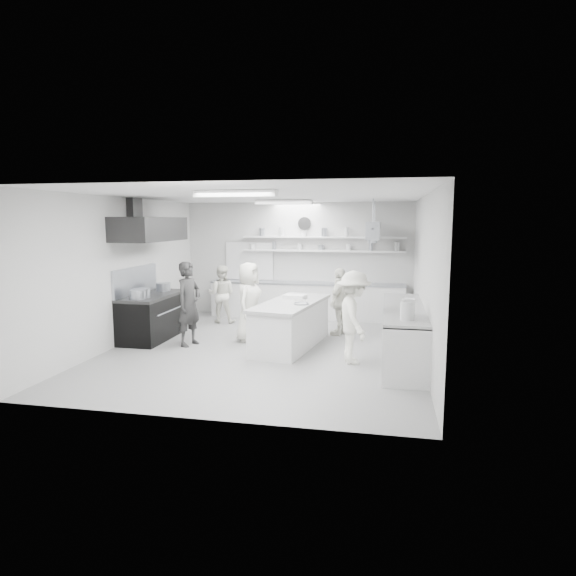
% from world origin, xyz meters
% --- Properties ---
extents(floor, '(6.00, 7.00, 0.02)m').
position_xyz_m(floor, '(0.00, 0.00, -0.01)').
color(floor, '#959595').
rests_on(floor, ground).
extents(ceiling, '(6.00, 7.00, 0.02)m').
position_xyz_m(ceiling, '(0.00, 0.00, 3.01)').
color(ceiling, silver).
rests_on(ceiling, wall_back).
extents(wall_back, '(6.00, 0.04, 3.00)m').
position_xyz_m(wall_back, '(0.00, 3.50, 1.50)').
color(wall_back, beige).
rests_on(wall_back, floor).
extents(wall_front, '(6.00, 0.04, 3.00)m').
position_xyz_m(wall_front, '(0.00, -3.50, 1.50)').
color(wall_front, beige).
rests_on(wall_front, floor).
extents(wall_left, '(0.04, 7.00, 3.00)m').
position_xyz_m(wall_left, '(-3.00, 0.00, 1.50)').
color(wall_left, beige).
rests_on(wall_left, floor).
extents(wall_right, '(0.04, 7.00, 3.00)m').
position_xyz_m(wall_right, '(3.00, 0.00, 1.50)').
color(wall_right, beige).
rests_on(wall_right, floor).
extents(stove, '(0.80, 1.80, 0.90)m').
position_xyz_m(stove, '(-2.60, 0.40, 0.45)').
color(stove, black).
rests_on(stove, floor).
extents(exhaust_hood, '(0.85, 2.00, 0.50)m').
position_xyz_m(exhaust_hood, '(-2.60, 0.40, 2.35)').
color(exhaust_hood, '#282829').
rests_on(exhaust_hood, wall_left).
extents(back_counter, '(5.00, 0.60, 0.92)m').
position_xyz_m(back_counter, '(0.30, 3.20, 0.46)').
color(back_counter, silver).
rests_on(back_counter, floor).
extents(shelf_lower, '(4.20, 0.26, 0.04)m').
position_xyz_m(shelf_lower, '(0.70, 3.37, 1.75)').
color(shelf_lower, silver).
rests_on(shelf_lower, wall_back).
extents(shelf_upper, '(4.20, 0.26, 0.04)m').
position_xyz_m(shelf_upper, '(0.70, 3.37, 2.10)').
color(shelf_upper, silver).
rests_on(shelf_upper, wall_back).
extents(pass_through_window, '(1.30, 0.04, 1.00)m').
position_xyz_m(pass_through_window, '(-1.30, 3.48, 1.45)').
color(pass_through_window, black).
rests_on(pass_through_window, wall_back).
extents(wall_clock, '(0.32, 0.05, 0.32)m').
position_xyz_m(wall_clock, '(0.20, 3.46, 2.45)').
color(wall_clock, white).
rests_on(wall_clock, wall_back).
extents(right_counter, '(0.74, 3.30, 0.94)m').
position_xyz_m(right_counter, '(2.65, -0.20, 0.47)').
color(right_counter, silver).
rests_on(right_counter, floor).
extents(pot_rack, '(0.30, 1.60, 0.40)m').
position_xyz_m(pot_rack, '(2.00, 2.40, 2.30)').
color(pot_rack, '#9EA3AC').
rests_on(pot_rack, ceiling).
extents(light_fixture_front, '(1.30, 0.25, 0.10)m').
position_xyz_m(light_fixture_front, '(0.00, -1.80, 2.94)').
color(light_fixture_front, silver).
rests_on(light_fixture_front, ceiling).
extents(light_fixture_rear, '(1.30, 0.25, 0.10)m').
position_xyz_m(light_fixture_rear, '(0.00, 1.80, 2.94)').
color(light_fixture_rear, silver).
rests_on(light_fixture_rear, ceiling).
extents(prep_island, '(1.24, 2.47, 0.87)m').
position_xyz_m(prep_island, '(0.46, 0.30, 0.43)').
color(prep_island, silver).
rests_on(prep_island, floor).
extents(stove_pot, '(0.37, 0.37, 0.24)m').
position_xyz_m(stove_pot, '(-2.60, -0.06, 1.03)').
color(stove_pot, '#9EA3AC').
rests_on(stove_pot, stove).
extents(cook_stove, '(0.58, 0.72, 1.71)m').
position_xyz_m(cook_stove, '(-1.59, -0.01, 0.86)').
color(cook_stove, '#262626').
rests_on(cook_stove, floor).
extents(cook_back, '(0.75, 0.62, 1.43)m').
position_xyz_m(cook_back, '(-1.68, 2.25, 0.72)').
color(cook_back, white).
rests_on(cook_back, floor).
extents(cook_island_left, '(0.61, 0.87, 1.67)m').
position_xyz_m(cook_island_left, '(-0.50, 0.59, 0.83)').
color(cook_island_left, white).
rests_on(cook_island_left, floor).
extents(cook_island_right, '(0.63, 0.95, 1.50)m').
position_xyz_m(cook_island_right, '(1.33, 1.51, 0.75)').
color(cook_island_right, white).
rests_on(cook_island_right, floor).
extents(cook_right, '(0.90, 1.20, 1.65)m').
position_xyz_m(cook_right, '(1.77, -0.58, 0.83)').
color(cook_right, white).
rests_on(cook_right, floor).
extents(bowl_island_a, '(0.36, 0.36, 0.07)m').
position_xyz_m(bowl_island_a, '(0.71, 0.07, 0.90)').
color(bowl_island_a, '#9EA3AC').
rests_on(bowl_island_a, prep_island).
extents(bowl_island_b, '(0.25, 0.25, 0.07)m').
position_xyz_m(bowl_island_b, '(0.63, 0.44, 0.90)').
color(bowl_island_b, silver).
rests_on(bowl_island_b, prep_island).
extents(bowl_right, '(0.27, 0.27, 0.06)m').
position_xyz_m(bowl_right, '(2.76, 0.61, 0.97)').
color(bowl_right, silver).
rests_on(bowl_right, right_counter).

